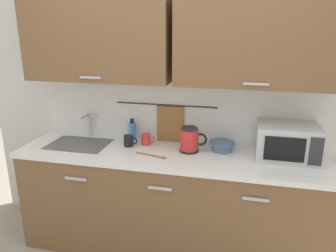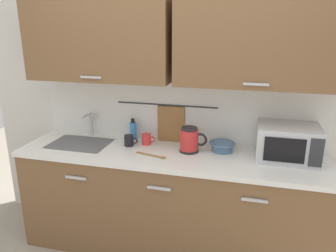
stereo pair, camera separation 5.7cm
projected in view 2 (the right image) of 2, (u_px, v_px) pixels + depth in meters
The scene contains 10 objects.
counter_unit at pixel (168, 201), 2.81m from camera, with size 2.53×0.64×0.90m.
back_wall_assembly at pixel (177, 73), 2.71m from camera, with size 3.70×0.41×2.50m.
sink_faucet at pixel (90, 121), 3.04m from camera, with size 0.09×0.17×0.22m.
microwave at pixel (288, 143), 2.52m from camera, with size 0.46×0.35×0.27m.
electric_kettle at pixel (190, 140), 2.68m from camera, with size 0.23×0.16×0.21m.
dish_soap_bottle at pixel (133, 130), 2.97m from camera, with size 0.06×0.06×0.20m.
mug_near_sink at pixel (129, 140), 2.82m from camera, with size 0.12×0.08×0.09m.
mixing_bowl at pixel (222, 146), 2.70m from camera, with size 0.21×0.21×0.08m.
mug_by_kettle at pixel (147, 139), 2.86m from camera, with size 0.12×0.08×0.09m.
wooden_spoon at pixel (155, 156), 2.60m from camera, with size 0.27×0.09×0.01m.
Camera 2 is at (0.62, -2.11, 1.90)m, focal length 35.14 mm.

